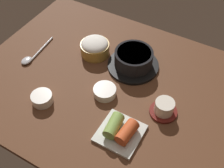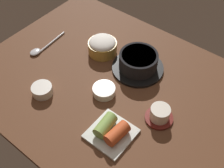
{
  "view_description": "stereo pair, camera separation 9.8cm",
  "coord_description": "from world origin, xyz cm",
  "px_view_note": "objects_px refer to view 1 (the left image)",
  "views": [
    {
      "loc": [
        33.74,
        -57.92,
        79.52
      ],
      "look_at": [
        2.0,
        -2.0,
        5.0
      ],
      "focal_mm": 45.15,
      "sensor_mm": 36.0,
      "label": 1
    },
    {
      "loc": [
        41.89,
        -52.42,
        79.52
      ],
      "look_at": [
        2.0,
        -2.0,
        5.0
      ],
      "focal_mm": 45.15,
      "sensor_mm": 36.0,
      "label": 2
    }
  ],
  "objects_px": {
    "tea_cup_with_saucer": "(164,108)",
    "side_bowl_near": "(42,98)",
    "stone_pot": "(134,60)",
    "banchan_cup_center": "(105,91)",
    "rice_bowl": "(95,47)",
    "kimchi_plate": "(120,130)",
    "spoon": "(31,57)"
  },
  "relations": [
    {
      "from": "side_bowl_near",
      "to": "tea_cup_with_saucer",
      "type": "bearing_deg",
      "value": 23.24
    },
    {
      "from": "stone_pot",
      "to": "rice_bowl",
      "type": "bearing_deg",
      "value": -176.54
    },
    {
      "from": "banchan_cup_center",
      "to": "stone_pot",
      "type": "bearing_deg",
      "value": 81.75
    },
    {
      "from": "banchan_cup_center",
      "to": "spoon",
      "type": "xyz_separation_m",
      "value": [
        -0.34,
        0.01,
        -0.01
      ]
    },
    {
      "from": "stone_pot",
      "to": "side_bowl_near",
      "type": "height_order",
      "value": "stone_pot"
    },
    {
      "from": "stone_pot",
      "to": "spoon",
      "type": "relative_size",
      "value": 1.06
    },
    {
      "from": "banchan_cup_center",
      "to": "kimchi_plate",
      "type": "xyz_separation_m",
      "value": [
        0.12,
        -0.12,
        0.01
      ]
    },
    {
      "from": "rice_bowl",
      "to": "banchan_cup_center",
      "type": "height_order",
      "value": "rice_bowl"
    },
    {
      "from": "tea_cup_with_saucer",
      "to": "spoon",
      "type": "distance_m",
      "value": 0.55
    },
    {
      "from": "stone_pot",
      "to": "spoon",
      "type": "distance_m",
      "value": 0.4
    },
    {
      "from": "stone_pot",
      "to": "spoon",
      "type": "xyz_separation_m",
      "value": [
        -0.37,
        -0.16,
        -0.03
      ]
    },
    {
      "from": "stone_pot",
      "to": "kimchi_plate",
      "type": "height_order",
      "value": "stone_pot"
    },
    {
      "from": "stone_pot",
      "to": "banchan_cup_center",
      "type": "bearing_deg",
      "value": -98.25
    },
    {
      "from": "rice_bowl",
      "to": "side_bowl_near",
      "type": "xyz_separation_m",
      "value": [
        -0.03,
        -0.3,
        -0.02
      ]
    },
    {
      "from": "banchan_cup_center",
      "to": "tea_cup_with_saucer",
      "type": "bearing_deg",
      "value": 7.73
    },
    {
      "from": "tea_cup_with_saucer",
      "to": "side_bowl_near",
      "type": "distance_m",
      "value": 0.41
    },
    {
      "from": "kimchi_plate",
      "to": "spoon",
      "type": "height_order",
      "value": "kimchi_plate"
    },
    {
      "from": "banchan_cup_center",
      "to": "side_bowl_near",
      "type": "xyz_separation_m",
      "value": [
        -0.17,
        -0.13,
        0.0
      ]
    },
    {
      "from": "tea_cup_with_saucer",
      "to": "banchan_cup_center",
      "type": "xyz_separation_m",
      "value": [
        -0.21,
        -0.03,
        -0.01
      ]
    },
    {
      "from": "banchan_cup_center",
      "to": "spoon",
      "type": "bearing_deg",
      "value": 177.54
    },
    {
      "from": "tea_cup_with_saucer",
      "to": "side_bowl_near",
      "type": "relative_size",
      "value": 1.29
    },
    {
      "from": "side_bowl_near",
      "to": "spoon",
      "type": "height_order",
      "value": "side_bowl_near"
    },
    {
      "from": "stone_pot",
      "to": "side_bowl_near",
      "type": "bearing_deg",
      "value": -122.41
    },
    {
      "from": "banchan_cup_center",
      "to": "side_bowl_near",
      "type": "bearing_deg",
      "value": -141.57
    },
    {
      "from": "kimchi_plate",
      "to": "spoon",
      "type": "xyz_separation_m",
      "value": [
        -0.47,
        0.13,
        -0.01
      ]
    },
    {
      "from": "tea_cup_with_saucer",
      "to": "kimchi_plate",
      "type": "xyz_separation_m",
      "value": [
        -0.09,
        -0.14,
        -0.0
      ]
    },
    {
      "from": "banchan_cup_center",
      "to": "side_bowl_near",
      "type": "height_order",
      "value": "side_bowl_near"
    },
    {
      "from": "side_bowl_near",
      "to": "stone_pot",
      "type": "bearing_deg",
      "value": 57.59
    },
    {
      "from": "tea_cup_with_saucer",
      "to": "spoon",
      "type": "relative_size",
      "value": 0.5
    },
    {
      "from": "rice_bowl",
      "to": "spoon",
      "type": "relative_size",
      "value": 0.62
    },
    {
      "from": "side_bowl_near",
      "to": "spoon",
      "type": "xyz_separation_m",
      "value": [
        -0.18,
        0.15,
        -0.01
      ]
    },
    {
      "from": "side_bowl_near",
      "to": "kimchi_plate",
      "type": "bearing_deg",
      "value": 3.61
    }
  ]
}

